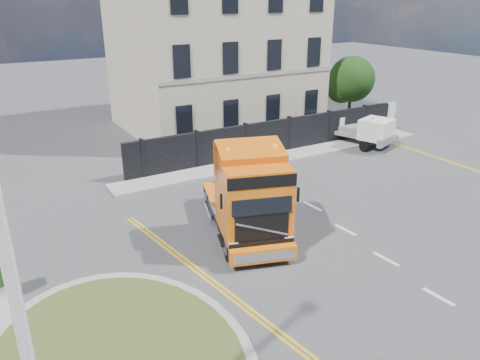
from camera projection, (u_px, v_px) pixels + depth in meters
ground at (278, 244)px, 17.41m from camera, size 120.00×120.00×0.00m
hoarding_fence at (283, 136)px, 27.35m from camera, size 18.80×0.25×2.00m
georgian_building at (214, 41)px, 31.35m from camera, size 12.30×10.30×12.80m
tree at (349, 81)px, 32.78m from camera, size 3.20×3.20×4.80m
pavement_far at (283, 157)px, 26.71m from camera, size 20.00×1.60×0.12m
truck at (249, 199)px, 17.19m from camera, size 4.09×6.61×3.72m
flatbed_pickup at (370, 131)px, 28.29m from camera, size 3.11×4.80×1.83m
lamppost_island at (13, 289)px, 6.65m from camera, size 0.28×0.56×9.09m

